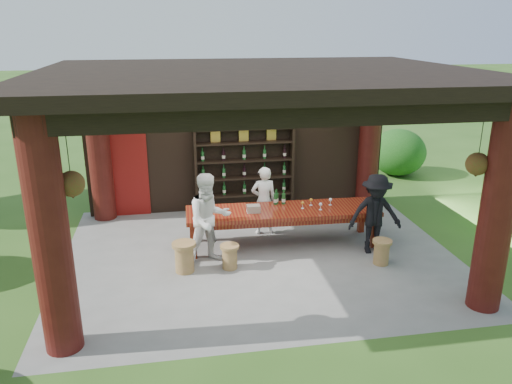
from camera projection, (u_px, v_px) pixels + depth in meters
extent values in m
plane|color=#2D5119|center=(260.00, 255.00, 9.63)|extent=(90.00, 90.00, 0.00)
cube|color=slate|center=(260.00, 257.00, 9.64)|extent=(7.40, 5.90, 0.10)
cube|color=black|center=(239.00, 140.00, 11.67)|extent=(7.00, 0.18, 3.30)
cube|color=maroon|center=(127.00, 174.00, 11.37)|extent=(0.95, 0.06, 2.00)
cylinder|color=#380C0A|center=(50.00, 237.00, 6.35)|extent=(0.50, 0.50, 3.30)
cylinder|color=#380C0A|center=(498.00, 208.00, 7.37)|extent=(0.50, 0.50, 3.30)
cylinder|color=#380C0A|center=(99.00, 148.00, 10.98)|extent=(0.50, 0.50, 3.30)
cylinder|color=#380C0A|center=(370.00, 137.00, 11.99)|extent=(0.50, 0.50, 3.30)
cube|color=black|center=(293.00, 112.00, 6.38)|extent=(6.70, 0.35, 0.35)
cube|color=black|center=(70.00, 94.00, 8.12)|extent=(0.30, 5.20, 0.30)
cube|color=black|center=(429.00, 86.00, 9.13)|extent=(0.30, 5.20, 0.30)
cube|color=black|center=(260.00, 75.00, 8.55)|extent=(7.50, 6.00, 0.20)
cylinder|color=black|center=(68.00, 158.00, 6.28)|extent=(0.01, 0.01, 0.75)
cone|color=black|center=(73.00, 192.00, 6.42)|extent=(0.32, 0.32, 0.18)
sphere|color=#1E5919|center=(71.00, 184.00, 6.39)|extent=(0.34, 0.34, 0.34)
cylinder|color=black|center=(481.00, 141.00, 7.20)|extent=(0.01, 0.01, 0.75)
cone|color=black|center=(476.00, 171.00, 7.34)|extent=(0.32, 0.32, 0.18)
sphere|color=#1E5919|center=(477.00, 164.00, 7.30)|extent=(0.34, 0.34, 0.34)
cube|color=#61130D|center=(283.00, 211.00, 9.89)|extent=(3.84, 1.09, 0.08)
cube|color=#61130D|center=(283.00, 216.00, 9.92)|extent=(3.64, 0.93, 0.12)
cube|color=#61130D|center=(193.00, 242.00, 9.40)|extent=(0.12, 0.12, 0.67)
cube|color=#61130D|center=(375.00, 231.00, 9.88)|extent=(0.12, 0.12, 0.67)
cube|color=#61130D|center=(193.00, 226.00, 10.14)|extent=(0.12, 0.12, 0.67)
cube|color=#61130D|center=(361.00, 217.00, 10.62)|extent=(0.12, 0.12, 0.67)
cylinder|color=olive|center=(230.00, 258.00, 9.04)|extent=(0.27, 0.27, 0.40)
cylinder|color=olive|center=(230.00, 247.00, 8.97)|extent=(0.35, 0.35, 0.05)
cylinder|color=olive|center=(381.00, 253.00, 9.21)|extent=(0.28, 0.28, 0.42)
cylinder|color=olive|center=(382.00, 242.00, 9.14)|extent=(0.36, 0.36, 0.06)
cylinder|color=olive|center=(184.00, 259.00, 8.91)|extent=(0.34, 0.34, 0.49)
cylinder|color=olive|center=(184.00, 245.00, 8.82)|extent=(0.43, 0.43, 0.07)
imported|color=white|center=(264.00, 200.00, 10.43)|extent=(0.53, 0.35, 1.46)
imported|color=white|center=(209.00, 219.00, 9.09)|extent=(0.97, 0.84, 1.71)
imported|color=black|center=(375.00, 214.00, 9.51)|extent=(1.08, 0.69, 1.58)
cube|color=#BF6672|center=(253.00, 209.00, 9.70)|extent=(0.27, 0.19, 0.14)
ellipsoid|color=#194C14|center=(398.00, 156.00, 14.63)|extent=(1.60, 1.60, 1.36)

